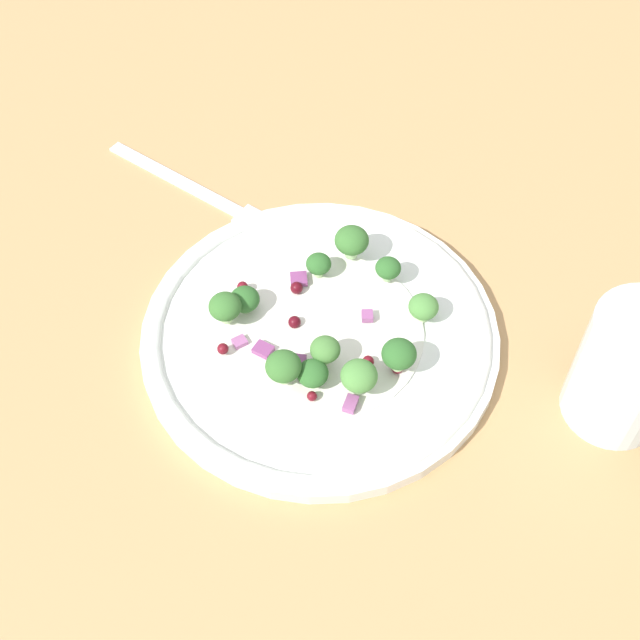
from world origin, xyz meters
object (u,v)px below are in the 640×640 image
Objects in this scene: plate at (320,334)px; broccoli_floret_2 at (388,268)px; broccoli_floret_0 at (359,376)px; broccoli_floret_1 at (225,307)px; fork at (200,191)px; water_glass at (629,369)px.

broccoli_floret_2 is at bearing -45.05° from plate.
broccoli_floret_1 is at bearing 61.27° from broccoli_floret_0.
plate is 19.50cm from fork.
broccoli_floret_2 is 0.12× the size of fork.
water_glass is at bearing -121.09° from broccoli_floret_2.
broccoli_floret_0 and broccoli_floret_1 have the same top height.
fork is 39.44cm from water_glass.
plate is 6.60cm from broccoli_floret_0.
water_glass reaches higher than fork.
fork is at bearing 15.83° from broccoli_floret_1.
broccoli_floret_1 is 1.23× the size of broccoli_floret_2.
water_glass is at bearing -88.73° from broccoli_floret_0.
broccoli_floret_2 is (10.43, -2.05, -0.23)cm from broccoli_floret_0.
fork is at bearing 36.41° from plate.
broccoli_floret_0 is at bearing -150.01° from plate.
broccoli_floret_1 is 0.15× the size of fork.
broccoli_floret_1 reaches higher than fork.
fork is at bearing 34.87° from broccoli_floret_0.
broccoli_floret_2 is at bearing -11.09° from broccoli_floret_0.
water_glass reaches higher than broccoli_floret_1.
broccoli_floret_1 is at bearing -164.17° from fork.
broccoli_floret_0 is at bearing -118.73° from broccoli_floret_1.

